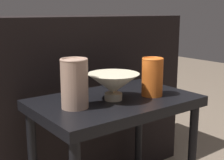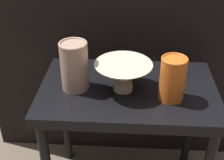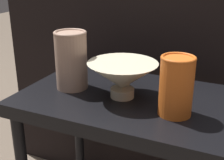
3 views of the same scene
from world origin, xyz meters
name	(u,v)px [view 1 (image 1 of 3)]	position (x,y,z in m)	size (l,w,h in m)	color
table	(115,116)	(0.00, 0.00, 0.47)	(0.64, 0.41, 0.54)	black
couch_backdrop	(57,98)	(0.00, 0.50, 0.43)	(1.31, 0.50, 0.85)	black
bowl	(113,84)	(-0.02, -0.02, 0.61)	(0.20, 0.20, 0.10)	beige
vase_textured_left	(74,83)	(-0.19, -0.01, 0.63)	(0.10, 0.10, 0.18)	tan
vase_colorful_right	(152,76)	(0.15, -0.06, 0.62)	(0.09, 0.09, 0.16)	orange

